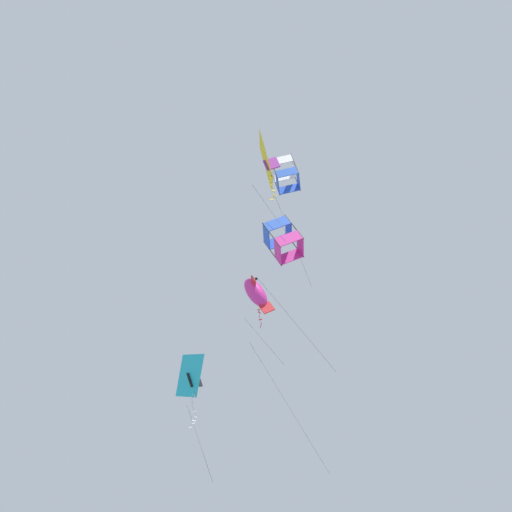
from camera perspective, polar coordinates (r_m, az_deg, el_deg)
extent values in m
cube|color=white|center=(38.78, 2.93, 7.06)|extent=(0.92, 0.86, 0.59)
cube|color=white|center=(38.64, 1.33, 6.72)|extent=(0.92, 0.86, 0.59)
cube|color=white|center=(39.05, 2.21, 6.25)|extent=(0.84, 0.91, 0.80)
cube|color=white|center=(38.37, 2.05, 7.54)|extent=(0.84, 0.91, 0.80)
cube|color=blue|center=(37.92, 3.33, 6.10)|extent=(0.92, 0.86, 0.59)
cube|color=blue|center=(37.78, 1.70, 5.74)|extent=(0.92, 0.86, 0.59)
cube|color=blue|center=(38.19, 2.59, 5.28)|extent=(0.84, 0.91, 0.80)
cube|color=blue|center=(37.50, 2.44, 6.58)|extent=(0.84, 0.91, 0.80)
cylinder|color=#332D28|center=(38.69, 3.19, 5.94)|extent=(0.30, 0.33, 1.75)
cylinder|color=#332D28|center=(38.01, 3.06, 7.24)|extent=(0.30, 0.33, 1.75)
cylinder|color=#332D28|center=(38.55, 1.60, 5.59)|extent=(0.30, 0.33, 1.75)
cylinder|color=#332D28|center=(37.87, 1.43, 6.89)|extent=(0.30, 0.33, 1.75)
cylinder|color=#47474C|center=(35.63, 2.87, 1.35)|extent=(1.09, 1.13, 6.62)
cube|color=blue|center=(34.59, 2.57, 2.16)|extent=(1.03, 1.06, 0.58)
cube|color=blue|center=(34.22, 0.82, 1.52)|extent=(1.03, 1.06, 0.58)
cube|color=blue|center=(34.80, 1.73, 1.13)|extent=(0.99, 0.95, 1.07)
cube|color=blue|center=(34.00, 1.67, 2.57)|extent=(0.99, 0.95, 1.07)
cube|color=#DB2D93|center=(33.82, 3.49, 0.99)|extent=(1.03, 1.06, 0.58)
cube|color=#DB2D93|center=(33.44, 1.71, 0.32)|extent=(1.03, 1.06, 0.58)
cube|color=#DB2D93|center=(34.03, 2.63, -0.06)|extent=(0.99, 0.95, 1.07)
cube|color=#DB2D93|center=(33.22, 2.58, 1.39)|extent=(0.99, 0.95, 1.07)
cylinder|color=#332D28|center=(34.60, 3.04, 0.87)|extent=(0.66, 0.63, 1.73)
cylinder|color=#332D28|center=(33.80, 3.01, 2.31)|extent=(0.66, 0.63, 1.73)
cylinder|color=#332D28|center=(34.23, 1.30, 0.21)|extent=(0.66, 0.63, 1.73)
cylinder|color=#332D28|center=(33.43, 1.22, 1.66)|extent=(0.66, 0.63, 1.73)
cylinder|color=#47474C|center=(32.71, 3.03, -5.19)|extent=(2.46, 2.25, 5.63)
pyramid|color=#1EB2C6|center=(35.81, -5.16, -9.36)|extent=(1.34, 2.77, 1.62)
cube|color=black|center=(35.78, -4.85, -9.65)|extent=(0.86, 0.28, 0.95)
cube|color=black|center=(36.15, -5.46, -8.38)|extent=(0.27, 0.68, 0.18)
cylinder|color=#47474C|center=(35.35, -4.85, -10.68)|extent=(0.02, 0.05, 0.22)
cube|color=white|center=(35.28, -4.90, -10.83)|extent=(0.17, 0.05, 0.06)
cylinder|color=#47474C|center=(35.18, -4.96, -10.93)|extent=(0.04, 0.12, 0.23)
cube|color=white|center=(35.08, -5.03, -11.03)|extent=(0.16, 0.09, 0.06)
cylinder|color=#47474C|center=(35.03, -5.03, -11.20)|extent=(0.03, 0.05, 0.22)
cube|color=white|center=(34.98, -5.03, -11.37)|extent=(0.05, 0.17, 0.06)
cylinder|color=#47474C|center=(34.93, -5.02, -11.53)|extent=(0.02, 0.05, 0.22)
cube|color=white|center=(34.87, -5.00, -11.69)|extent=(0.17, 0.07, 0.06)
cylinder|color=#47474C|center=(34.84, -4.93, -11.88)|extent=(0.01, 0.13, 0.23)
cube|color=white|center=(34.81, -4.86, -12.07)|extent=(0.03, 0.17, 0.06)
cylinder|color=#47474C|center=(34.79, -4.81, -12.28)|extent=(0.05, 0.13, 0.23)
cube|color=white|center=(34.77, -4.76, -12.48)|extent=(0.17, 0.06, 0.06)
cylinder|color=#47474C|center=(34.69, -4.82, -12.61)|extent=(0.01, 0.08, 0.23)
cube|color=white|center=(34.62, -4.89, -12.75)|extent=(0.16, 0.10, 0.06)
cylinder|color=#47474C|center=(34.51, -4.92, -12.85)|extent=(0.09, 0.09, 0.23)
cube|color=white|center=(34.40, -4.95, -12.96)|extent=(0.11, 0.15, 0.06)
cylinder|color=#47474C|center=(34.35, -5.07, -13.11)|extent=(0.09, 0.12, 0.23)
cube|color=white|center=(34.29, -5.19, -13.26)|extent=(0.10, 0.16, 0.06)
cylinder|color=#47474C|center=(34.80, -4.49, -14.30)|extent=(0.80, 1.42, 4.50)
cube|color=black|center=(38.10, -0.18, -3.01)|extent=(1.14, 0.59, 1.22)
cylinder|color=red|center=(38.10, -0.15, -3.00)|extent=(0.46, 0.48, 1.34)
cylinder|color=red|center=(38.17, -0.22, -2.90)|extent=(0.98, 0.37, 0.03)
cylinder|color=#47474C|center=(37.54, 0.29, -3.83)|extent=(0.05, 0.03, 0.23)
cube|color=red|center=(37.45, 0.30, -3.94)|extent=(0.14, 0.13, 0.06)
cylinder|color=#47474C|center=(37.39, 0.26, -4.09)|extent=(0.08, 0.01, 0.23)
cube|color=red|center=(37.34, 0.23, -4.24)|extent=(0.17, 0.05, 0.06)
cylinder|color=#47474C|center=(37.24, 0.24, -4.35)|extent=(0.06, 0.03, 0.23)
cube|color=red|center=(37.15, 0.25, -4.45)|extent=(0.17, 0.03, 0.06)
cylinder|color=#47474C|center=(37.09, 0.26, -4.59)|extent=(0.03, 0.04, 0.22)
cube|color=red|center=(37.02, 0.26, -4.74)|extent=(0.12, 0.15, 0.06)
cylinder|color=#47474C|center=(36.95, 0.30, -4.87)|extent=(0.04, 0.05, 0.23)
cube|color=red|center=(36.88, 0.35, -5.01)|extent=(0.11, 0.15, 0.06)
cylinder|color=#47474C|center=(36.83, 0.38, -5.17)|extent=(0.04, 0.08, 0.23)
cube|color=red|center=(36.79, 0.41, -5.34)|extent=(0.14, 0.13, 0.06)
cylinder|color=#47474C|center=(36.69, 0.39, -5.44)|extent=(0.04, 0.07, 0.23)
cube|color=red|center=(36.59, 0.37, -5.54)|extent=(0.11, 0.15, 0.06)
cylinder|color=#47474C|center=(37.30, 0.62, -6.69)|extent=(1.27, 1.64, 3.39)
ellipsoid|color=#DB2D93|center=(35.21, -0.03, -2.89)|extent=(1.80, 1.72, 2.01)
cube|color=red|center=(35.70, -0.20, -3.18)|extent=(0.61, 0.66, 0.39)
cube|color=red|center=(34.99, -0.20, -2.12)|extent=(0.61, 0.66, 0.39)
cube|color=red|center=(34.57, 0.86, -4.07)|extent=(0.64, 0.56, 0.79)
sphere|color=black|center=(35.87, 0.01, -2.35)|extent=(0.24, 0.24, 0.20)
sphere|color=black|center=(35.50, 0.01, -1.79)|extent=(0.24, 0.24, 0.20)
cylinder|color=#47474C|center=(33.35, 2.32, -11.30)|extent=(1.60, 3.27, 7.99)
pyramid|color=yellow|center=(35.75, 0.89, 7.38)|extent=(2.52, 2.23, 1.79)
cube|color=purple|center=(35.59, 1.23, 7.25)|extent=(0.60, 0.70, 0.97)
cube|color=purple|center=(36.38, 0.60, 8.07)|extent=(0.61, 0.53, 0.20)
cylinder|color=#47474C|center=(34.94, 1.22, 6.40)|extent=(0.03, 0.02, 0.25)
cube|color=yellow|center=(34.84, 1.22, 6.26)|extent=(0.17, 0.03, 0.06)
cylinder|color=#47474C|center=(34.71, 1.17, 6.20)|extent=(0.04, 0.13, 0.26)
cube|color=yellow|center=(34.58, 1.11, 6.13)|extent=(0.09, 0.16, 0.06)
cylinder|color=#47474C|center=(34.48, 1.10, 6.01)|extent=(0.01, 0.03, 0.25)
cube|color=yellow|center=(34.38, 1.09, 5.89)|extent=(0.05, 0.17, 0.06)
cylinder|color=#47474C|center=(34.29, 1.16, 5.73)|extent=(0.02, 0.09, 0.25)
cube|color=yellow|center=(34.21, 1.22, 5.57)|extent=(0.17, 0.07, 0.06)
cylinder|color=#47474C|center=(34.15, 1.30, 5.37)|extent=(0.03, 0.15, 0.26)
cube|color=yellow|center=(34.08, 1.38, 5.16)|extent=(0.15, 0.11, 0.06)
cylinder|color=#47474C|center=(34.01, 1.42, 4.99)|extent=(0.03, 0.09, 0.25)
cube|color=yellow|center=(33.93, 1.47, 4.81)|extent=(0.17, 0.04, 0.06)
cylinder|color=#47474C|center=(33.81, 1.45, 4.72)|extent=(0.04, 0.08, 0.25)
cube|color=yellow|center=(33.69, 1.43, 4.63)|extent=(0.15, 0.11, 0.06)
cylinder|color=#47474C|center=(33.57, 1.33, 4.54)|extent=(0.03, 0.15, 0.26)
cube|color=yellow|center=(33.45, 1.24, 4.45)|extent=(0.14, 0.12, 0.06)
cylinder|color=#47474C|center=(34.27, 1.03, 3.76)|extent=(1.43, 0.89, 3.31)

